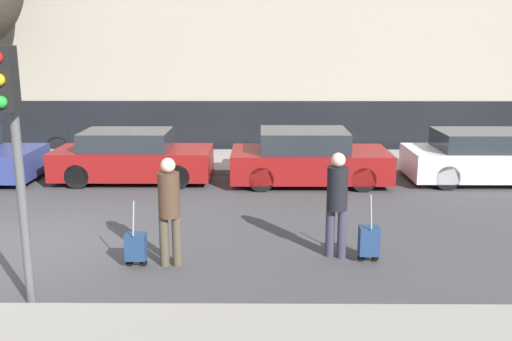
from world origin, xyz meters
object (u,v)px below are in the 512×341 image
Objects in this scene: parked_car_3 at (484,158)px; trolley_right at (369,241)px; parked_car_1 at (132,157)px; parked_car_2 at (308,158)px; pedestrian_right at (337,198)px; traffic_light at (11,125)px; parked_bicycle at (76,148)px; trolley_left at (136,247)px; pedestrian_left at (169,205)px.

trolley_right is at bearing -125.78° from parked_car_3.
parked_car_2 is (4.47, -0.16, 0.02)m from parked_car_1.
parked_car_2 is 2.22× the size of pedestrian_right.
traffic_light is at bearing -161.32° from trolley_right.
parked_car_1 is 6.93m from pedestrian_right.
traffic_light is at bearing -76.44° from parked_bicycle.
parked_car_3 is at bearing -108.40° from pedestrian_right.
trolley_left is at bearing -66.23° from parked_bicycle.
traffic_light is at bearing -144.15° from pedestrian_left.
parked_car_2 is at bearing 96.05° from trolley_right.
pedestrian_left reaches higher than parked_car_1.
trolley_left is (-3.18, -5.51, -0.31)m from parked_car_2.
parked_bicycle is at bearing 103.56° from traffic_light.
parked_car_3 is 11.49m from traffic_light.
pedestrian_left is 1.56× the size of trolley_right.
parked_car_3 is 2.24× the size of pedestrian_left.
parked_car_2 is 8.39m from traffic_light.
trolley_left is 3.75m from trolley_right.
parked_car_1 is 2.82m from parked_bicycle.
traffic_light reaches higher than pedestrian_left.
pedestrian_right is 9.74m from parked_bicycle.
pedestrian_left reaches higher than trolley_right.
parked_car_3 is at bearing -9.88° from parked_bicycle.
pedestrian_right reaches higher than parked_car_3.
parked_car_2 is at bearing -177.84° from parked_car_3.
parked_car_1 is at bearing 103.34° from pedestrian_left.
parked_bicycle is (-6.57, 7.16, -0.52)m from pedestrian_right.
traffic_light is (-4.91, -1.66, 2.13)m from trolley_right.
trolley_left is (-7.67, -5.68, -0.29)m from parked_car_3.
parked_car_1 is 2.24× the size of pedestrian_left.
trolley_right reaches higher than parked_bicycle.
traffic_light is at bearing -129.32° from trolley_left.
parked_car_1 reaches higher than trolley_left.
pedestrian_right reaches higher than parked_bicycle.
trolley_left is 3.33m from pedestrian_right.
parked_car_1 is at bearing 102.86° from trolley_left.
pedestrian_right is (3.23, 0.44, 0.68)m from trolley_left.
traffic_light is (-1.17, -1.43, 2.15)m from trolley_left.
parked_car_2 is at bearing 59.50° from pedestrian_left.
parked_car_3 is 2.23× the size of parked_bicycle.
traffic_light reaches higher than parked_car_3.
pedestrian_left is at bearing 30.11° from pedestrian_right.
pedestrian_left is at bearing 4.87° from trolley_left.
trolley_right is (-3.93, -5.45, -0.27)m from parked_car_3.
traffic_light is (-1.72, -1.47, 1.48)m from pedestrian_left.
parked_car_3 is 3.63× the size of trolley_left.
pedestrian_left is 0.99× the size of pedestrian_right.
parked_car_3 reaches higher than parked_bicycle.
parked_bicycle is at bearing 113.77° from trolley_left.
parked_car_2 is 2.23× the size of pedestrian_left.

